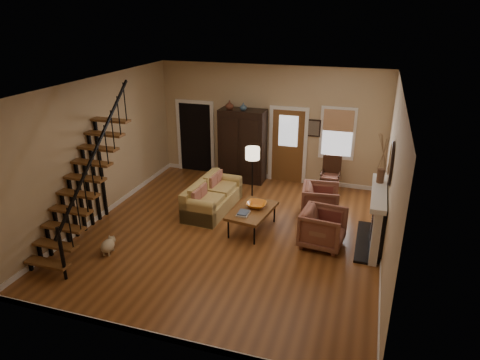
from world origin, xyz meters
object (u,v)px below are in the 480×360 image
(armchair_left, at_px, (323,228))
(sofa, at_px, (213,196))
(coffee_table, at_px, (252,220))
(armoire, at_px, (243,146))
(side_chair, at_px, (330,176))
(floor_lamp, at_px, (252,177))
(armchair_right, at_px, (320,201))

(armchair_left, bearing_deg, sofa, 78.44)
(coffee_table, bearing_deg, sofa, 150.12)
(armoire, height_order, side_chair, armoire)
(armoire, xyz_separation_m, sofa, (-0.11, -2.14, -0.68))
(armoire, distance_m, sofa, 2.25)
(armchair_left, xyz_separation_m, floor_lamp, (-1.98, 1.45, 0.37))
(armoire, relative_size, sofa, 1.07)
(armchair_left, distance_m, floor_lamp, 2.48)
(armchair_right, bearing_deg, floor_lamp, 80.67)
(floor_lamp, bearing_deg, armchair_right, -2.87)
(sofa, distance_m, armchair_right, 2.64)
(coffee_table, relative_size, side_chair, 1.31)
(sofa, xyz_separation_m, armchair_right, (2.60, 0.46, 0.03))
(armoire, bearing_deg, armchair_right, -34.00)
(armchair_left, distance_m, armchair_right, 1.39)
(sofa, height_order, armchair_right, armchair_right)
(armoire, distance_m, armchair_right, 3.08)
(sofa, bearing_deg, armchair_left, -14.99)
(sofa, height_order, floor_lamp, floor_lamp)
(armoire, relative_size, coffee_table, 1.57)
(armchair_left, bearing_deg, coffee_table, 89.02)
(armoire, xyz_separation_m, armchair_left, (2.74, -3.05, -0.64))
(side_chair, bearing_deg, armchair_right, -92.20)
(coffee_table, height_order, side_chair, side_chair)
(floor_lamp, bearing_deg, coffee_table, -73.60)
(armoire, distance_m, coffee_table, 3.16)
(sofa, relative_size, coffee_table, 1.47)
(sofa, distance_m, floor_lamp, 1.10)
(armchair_right, distance_m, side_chair, 1.49)
(sofa, xyz_separation_m, side_chair, (2.66, 1.94, 0.14))
(coffee_table, bearing_deg, armoire, 111.53)
(coffee_table, relative_size, armchair_right, 1.52)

